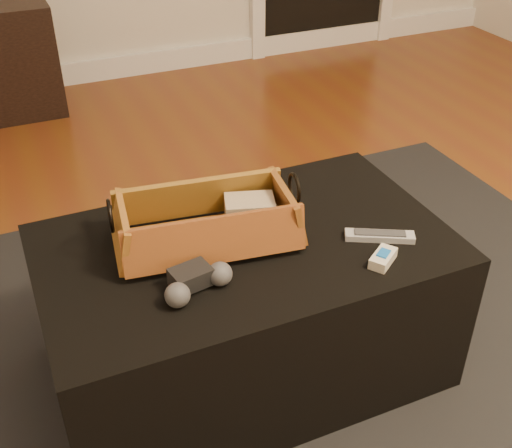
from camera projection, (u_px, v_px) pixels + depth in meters
name	position (u px, v px, depth m)	size (l,w,h in m)	color
floor	(385.00, 444.00, 1.59)	(5.00, 5.50, 0.01)	brown
baseboard	(120.00, 67.00, 3.64)	(5.00, 0.04, 0.12)	white
area_rug	(254.00, 378.00, 1.76)	(2.60, 2.00, 0.01)	black
ottoman	(246.00, 307.00, 1.68)	(1.00, 0.60, 0.42)	black
tv_remote	(199.00, 238.00, 1.53)	(0.23, 0.05, 0.02)	black
cloth_bundle	(250.00, 211.00, 1.59)	(0.12, 0.08, 0.07)	#C7AC8A
wicker_basket	(207.00, 224.00, 1.53)	(0.47, 0.29, 0.16)	#A36725
game_controller	(196.00, 281.00, 1.39)	(0.18, 0.12, 0.06)	black
silver_remote	(380.00, 236.00, 1.57)	(0.17, 0.11, 0.02)	#B5B7BE
cream_gadget	(383.00, 258.00, 1.49)	(0.09, 0.08, 0.03)	beige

